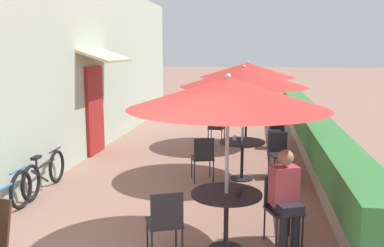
% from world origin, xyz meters
% --- Properties ---
extents(cafe_facade_wall, '(0.98, 14.17, 4.20)m').
position_xyz_m(cafe_facade_wall, '(-2.54, 6.95, 2.09)').
color(cafe_facade_wall, '#B2C1AD').
rests_on(cafe_facade_wall, ground_plane).
extents(planter_hedge, '(0.60, 13.17, 1.01)m').
position_xyz_m(planter_hedge, '(2.75, 6.99, 0.54)').
color(planter_hedge, gray).
rests_on(planter_hedge, ground_plane).
extents(patio_table_near, '(0.88, 0.88, 0.75)m').
position_xyz_m(patio_table_near, '(1.10, 1.71, 0.58)').
color(patio_table_near, black).
rests_on(patio_table_near, ground_plane).
extents(patio_umbrella_near, '(2.41, 2.41, 2.21)m').
position_xyz_m(patio_umbrella_near, '(1.10, 1.71, 1.98)').
color(patio_umbrella_near, '#B7B7BC').
rests_on(patio_umbrella_near, ground_plane).
extents(cafe_chair_near_left, '(0.52, 0.52, 0.87)m').
position_xyz_m(cafe_chair_near_left, '(0.41, 1.33, 0.52)').
color(cafe_chair_near_left, '#232328').
rests_on(cafe_chair_near_left, ground_plane).
extents(cafe_chair_near_right, '(0.52, 0.52, 0.87)m').
position_xyz_m(cafe_chair_near_right, '(1.79, 2.08, 0.52)').
color(cafe_chair_near_right, '#232328').
rests_on(cafe_chair_near_right, ground_plane).
extents(seated_patron_near_right, '(0.45, 0.49, 1.25)m').
position_xyz_m(seated_patron_near_right, '(1.83, 1.98, 0.69)').
color(seated_patron_near_right, '#23232D').
rests_on(seated_patron_near_right, ground_plane).
extents(coffee_cup_near, '(0.07, 0.07, 0.09)m').
position_xyz_m(coffee_cup_near, '(1.25, 1.70, 0.80)').
color(coffee_cup_near, '#232328').
rests_on(coffee_cup_near, patio_table_near).
extents(patio_table_mid, '(0.88, 0.88, 0.75)m').
position_xyz_m(patio_table_mid, '(1.19, 4.76, 0.58)').
color(patio_table_mid, black).
rests_on(patio_table_mid, ground_plane).
extents(patio_umbrella_mid, '(2.41, 2.41, 2.21)m').
position_xyz_m(patio_umbrella_mid, '(1.19, 4.76, 1.98)').
color(patio_umbrella_mid, '#B7B7BC').
rests_on(patio_umbrella_mid, ground_plane).
extents(cafe_chair_mid_left, '(0.50, 0.50, 0.87)m').
position_xyz_m(cafe_chair_mid_left, '(0.47, 4.47, 0.52)').
color(cafe_chair_mid_left, '#232328').
rests_on(cafe_chair_mid_left, ground_plane).
extents(cafe_chair_mid_right, '(0.50, 0.50, 0.87)m').
position_xyz_m(cafe_chair_mid_right, '(1.91, 5.06, 0.52)').
color(cafe_chair_mid_right, '#232328').
rests_on(cafe_chair_mid_right, ground_plane).
extents(coffee_cup_mid, '(0.07, 0.07, 0.09)m').
position_xyz_m(coffee_cup_mid, '(1.04, 4.84, 0.80)').
color(coffee_cup_mid, white).
rests_on(coffee_cup_mid, patio_table_mid).
extents(patio_table_far, '(0.88, 0.88, 0.75)m').
position_xyz_m(patio_table_far, '(1.19, 7.65, 0.58)').
color(patio_table_far, black).
rests_on(patio_table_far, ground_plane).
extents(patio_umbrella_far, '(2.41, 2.41, 2.21)m').
position_xyz_m(patio_umbrella_far, '(1.19, 7.65, 1.98)').
color(patio_umbrella_far, '#B7B7BC').
rests_on(patio_umbrella_far, ground_plane).
extents(cafe_chair_far_left, '(0.44, 0.44, 0.87)m').
position_xyz_m(cafe_chair_far_left, '(1.97, 7.64, 0.52)').
color(cafe_chair_far_left, '#232328').
rests_on(cafe_chair_far_left, ground_plane).
extents(cafe_chair_far_right, '(0.44, 0.44, 0.87)m').
position_xyz_m(cafe_chair_far_right, '(0.41, 7.66, 0.52)').
color(cafe_chair_far_right, '#232328').
rests_on(cafe_chair_far_right, ground_plane).
extents(bicycle_leaning, '(0.10, 1.65, 0.71)m').
position_xyz_m(bicycle_leaning, '(-2.20, 2.15, 0.33)').
color(bicycle_leaning, black).
rests_on(bicycle_leaning, ground_plane).
extents(bicycle_second, '(0.13, 1.65, 0.71)m').
position_xyz_m(bicycle_second, '(-2.24, 3.51, 0.33)').
color(bicycle_second, black).
rests_on(bicycle_second, ground_plane).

